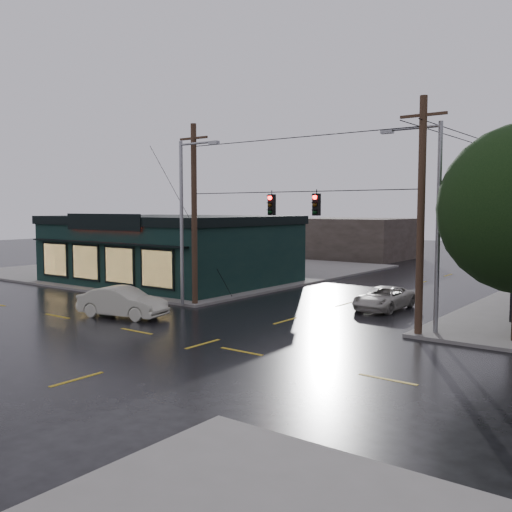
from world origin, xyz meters
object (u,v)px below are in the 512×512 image
Objects in this scene: suv_silver at (384,298)px; utility_pole_ne at (418,337)px; sedan_cream at (122,302)px; utility_pole_nw at (195,306)px.

utility_pole_ne is at bearing -52.33° from suv_silver.
sedan_cream is 13.88m from suv_silver.
utility_pole_nw is 2.28× the size of suv_silver.
utility_pole_ne is 2.28× the size of suv_silver.
utility_pole_ne is at bearing -83.96° from sedan_cream.
utility_pole_nw is at bearing -20.50° from sedan_cream.
sedan_cream is (-13.62, -4.67, 0.77)m from utility_pole_ne.
utility_pole_nw is at bearing 180.00° from utility_pole_ne.
sedan_cream is at bearing -133.09° from suv_silver.
utility_pole_nw is 4.77m from sedan_cream.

